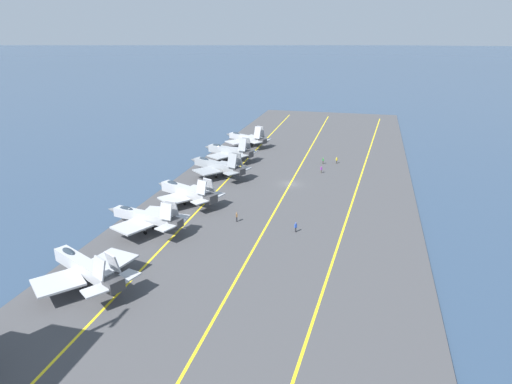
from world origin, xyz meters
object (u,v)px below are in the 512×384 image
(crew_blue_vest, at_px, (296,227))
(crew_purple_vest, at_px, (321,169))
(parked_jet_second, at_px, (145,217))
(crew_green_vest, at_px, (323,160))
(crew_brown_vest, at_px, (237,216))
(parked_jet_third, at_px, (186,191))
(parked_jet_fifth, at_px, (228,151))
(parked_jet_fourth, at_px, (217,166))
(parked_jet_nearest, at_px, (85,267))
(parked_jet_sixth, at_px, (246,138))
(crew_yellow_vest, at_px, (337,160))

(crew_blue_vest, xyz_separation_m, crew_purple_vest, (34.65, -0.40, -0.02))
(parked_jet_second, bearing_deg, crew_green_vest, -26.96)
(crew_purple_vest, relative_size, crew_brown_vest, 0.95)
(parked_jet_second, height_order, parked_jet_third, parked_jet_second)
(parked_jet_second, relative_size, parked_jet_fifth, 1.00)
(parked_jet_fifth, bearing_deg, parked_jet_third, -177.74)
(parked_jet_fourth, relative_size, crew_green_vest, 9.83)
(parked_jet_second, relative_size, crew_brown_vest, 8.47)
(parked_jet_nearest, xyz_separation_m, crew_brown_vest, (25.42, -13.37, -1.74))
(parked_jet_third, bearing_deg, crew_green_vest, -34.23)
(parked_jet_second, height_order, parked_jet_sixth, parked_jet_sixth)
(parked_jet_fourth, xyz_separation_m, crew_blue_vest, (-26.31, -22.82, -1.60))
(parked_jet_sixth, relative_size, crew_brown_vest, 8.35)
(crew_yellow_vest, bearing_deg, crew_purple_vest, 162.66)
(parked_jet_nearest, bearing_deg, crew_green_vest, -20.08)
(parked_jet_nearest, relative_size, parked_jet_second, 1.05)
(crew_purple_vest, bearing_deg, crew_blue_vest, 179.33)
(crew_purple_vest, height_order, crew_green_vest, crew_purple_vest)
(parked_jet_third, height_order, crew_brown_vest, parked_jet_third)
(crew_blue_vest, bearing_deg, parked_jet_third, 69.84)
(parked_jet_fourth, distance_m, crew_brown_vest, 27.30)
(parked_jet_third, xyz_separation_m, parked_jet_sixth, (47.85, 0.78, 0.01))
(parked_jet_third, distance_m, parked_jet_sixth, 47.86)
(crew_blue_vest, bearing_deg, parked_jet_nearest, 134.25)
(parked_jet_nearest, height_order, parked_jet_sixth, parked_jet_sixth)
(parked_jet_third, xyz_separation_m, crew_brown_vest, (-6.72, -12.34, -1.34))
(crew_purple_vest, xyz_separation_m, crew_green_vest, (7.95, 0.44, -0.01))
(crew_purple_vest, bearing_deg, crew_yellow_vest, -17.34)
(parked_jet_fourth, height_order, crew_green_vest, parked_jet_fourth)
(crew_blue_vest, height_order, crew_green_vest, crew_blue_vest)
(crew_yellow_vest, bearing_deg, parked_jet_nearest, 157.81)
(parked_jet_second, xyz_separation_m, parked_jet_fourth, (32.12, -1.85, -0.08))
(crew_yellow_vest, bearing_deg, crew_green_vest, 110.92)
(parked_jet_nearest, distance_m, parked_jet_sixth, 80.00)
(parked_jet_third, bearing_deg, crew_blue_vest, -110.16)
(crew_purple_vest, bearing_deg, parked_jet_second, 148.22)
(crew_green_vest, xyz_separation_m, crew_yellow_vest, (1.27, -3.32, 0.02))
(crew_green_vest, relative_size, crew_yellow_vest, 0.98)
(parked_jet_nearest, height_order, crew_brown_vest, parked_jet_nearest)
(parked_jet_third, bearing_deg, parked_jet_fourth, -1.30)
(parked_jet_fifth, relative_size, crew_brown_vest, 8.47)
(parked_jet_nearest, distance_m, crew_green_vest, 70.54)
(crew_green_vest, bearing_deg, crew_blue_vest, -179.95)
(parked_jet_third, height_order, crew_purple_vest, parked_jet_third)
(crew_purple_vest, bearing_deg, parked_jet_fifth, 76.77)
(parked_jet_second, distance_m, parked_jet_third, 14.41)
(parked_jet_fifth, bearing_deg, parked_jet_fourth, -173.31)
(crew_yellow_vest, bearing_deg, parked_jet_third, 143.14)
(parked_jet_fifth, height_order, crew_yellow_vest, parked_jet_fifth)
(parked_jet_nearest, height_order, parked_jet_second, parked_jet_nearest)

